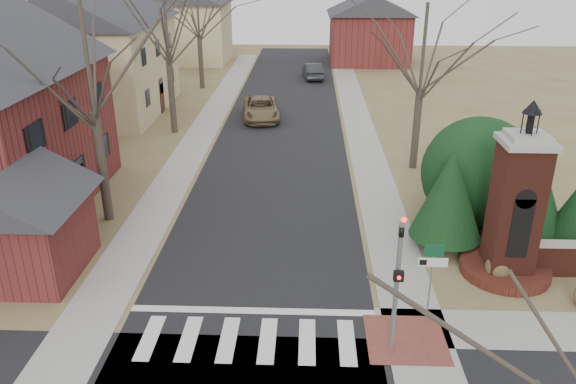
{
  "coord_description": "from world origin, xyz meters",
  "views": [
    {
      "loc": [
        1.74,
        -13.02,
        10.84
      ],
      "look_at": [
        1.03,
        6.0,
        2.69
      ],
      "focal_mm": 35.0,
      "sensor_mm": 36.0,
      "label": 1
    }
  ],
  "objects_px": {
    "brick_gate_monument": "(513,220)",
    "pickup_truck": "(261,109)",
    "distant_car": "(313,71)",
    "sign_post": "(432,268)",
    "traffic_signal_pole": "(398,274)"
  },
  "relations": [
    {
      "from": "traffic_signal_pole",
      "to": "brick_gate_monument",
      "type": "distance_m",
      "value": 6.47
    },
    {
      "from": "brick_gate_monument",
      "to": "distant_car",
      "type": "xyz_separation_m",
      "value": [
        -6.91,
        34.2,
        -1.44
      ]
    },
    {
      "from": "sign_post",
      "to": "pickup_truck",
      "type": "relative_size",
      "value": 0.52
    },
    {
      "from": "traffic_signal_pole",
      "to": "distant_car",
      "type": "bearing_deg",
      "value": 93.28
    },
    {
      "from": "traffic_signal_pole",
      "to": "distant_car",
      "type": "xyz_separation_m",
      "value": [
        -2.21,
        38.62,
        -1.86
      ]
    },
    {
      "from": "pickup_truck",
      "to": "traffic_signal_pole",
      "type": "bearing_deg",
      "value": -83.7
    },
    {
      "from": "brick_gate_monument",
      "to": "sign_post",
      "type": "bearing_deg",
      "value": -138.58
    },
    {
      "from": "traffic_signal_pole",
      "to": "sign_post",
      "type": "height_order",
      "value": "traffic_signal_pole"
    },
    {
      "from": "sign_post",
      "to": "distant_car",
      "type": "bearing_deg",
      "value": 95.39
    },
    {
      "from": "brick_gate_monument",
      "to": "pickup_truck",
      "type": "height_order",
      "value": "brick_gate_monument"
    },
    {
      "from": "sign_post",
      "to": "pickup_truck",
      "type": "xyz_separation_m",
      "value": [
        -7.19,
        23.38,
        -1.22
      ]
    },
    {
      "from": "brick_gate_monument",
      "to": "distant_car",
      "type": "distance_m",
      "value": 34.92
    },
    {
      "from": "sign_post",
      "to": "brick_gate_monument",
      "type": "relative_size",
      "value": 0.42
    },
    {
      "from": "pickup_truck",
      "to": "distant_car",
      "type": "xyz_separation_m",
      "value": [
        3.69,
        13.83,
        -0.01
      ]
    },
    {
      "from": "traffic_signal_pole",
      "to": "pickup_truck",
      "type": "height_order",
      "value": "traffic_signal_pole"
    }
  ]
}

